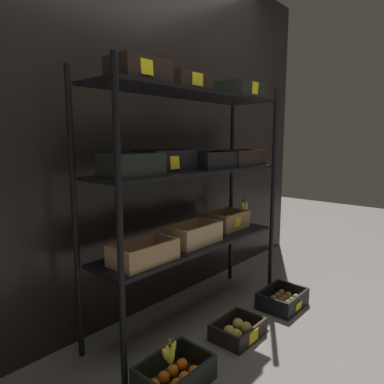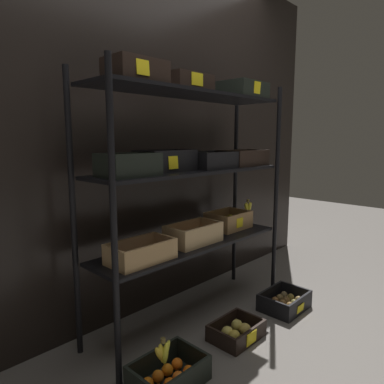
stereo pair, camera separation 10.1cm
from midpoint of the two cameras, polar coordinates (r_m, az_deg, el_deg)
The scene contains 7 objects.
ground_plane at distance 2.53m, azimuth -1.22°, elevation -19.88°, with size 10.00×10.00×0.00m, color #605B56.
storefront_wall at distance 2.50m, azimuth -8.10°, elevation 10.29°, with size 3.85×0.12×2.56m, color black.
display_rack at distance 2.24m, azimuth -0.97°, elevation 3.51°, with size 1.56×0.42×1.61m.
crate_ground_tangerine at distance 1.95m, azimuth -4.55°, elevation -27.98°, with size 0.36×0.25×0.13m.
crate_ground_apple_gold at distance 2.31m, azimuth 6.18°, elevation -21.67°, with size 0.31×0.24×0.10m.
crate_ground_kiwi at distance 2.71m, azimuth 13.54°, elevation -16.93°, with size 0.34×0.27×0.12m.
banana_bunch_loose at distance 1.84m, azimuth -5.45°, elevation -24.88°, with size 0.12×0.04×0.13m.
Camera 1 is at (-1.67, -1.46, 1.21)m, focal length 32.50 mm.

